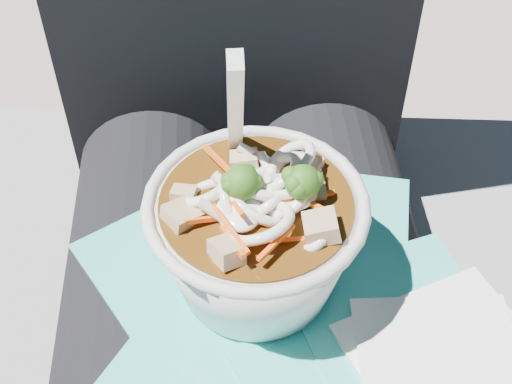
{
  "coord_description": "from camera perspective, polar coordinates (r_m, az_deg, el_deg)",
  "views": [
    {
      "loc": [
        -0.02,
        -0.32,
        1.05
      ],
      "look_at": [
        0.0,
        0.01,
        0.71
      ],
      "focal_mm": 50.0,
      "sensor_mm": 36.0,
      "label": 1
    }
  ],
  "objects": [
    {
      "name": "napkins",
      "position": [
        0.52,
        15.26,
        -13.27
      ],
      "size": [
        0.16,
        0.16,
        0.01
      ],
      "color": "white",
      "rests_on": "plastic_bag"
    },
    {
      "name": "udon_bowl",
      "position": [
        0.51,
        0.07,
        -3.16
      ],
      "size": [
        0.17,
        0.17,
        0.2
      ],
      "color": "silver",
      "rests_on": "plastic_bag"
    },
    {
      "name": "person_body",
      "position": [
        0.65,
        -0.87,
        -4.27
      ],
      "size": [
        0.34,
        0.94,
        0.99
      ],
      "color": "black",
      "rests_on": "ground"
    },
    {
      "name": "plastic_bag",
      "position": [
        0.53,
        3.0,
        -12.02
      ],
      "size": [
        0.33,
        0.37,
        0.02
      ],
      "color": "#2BB6AA",
      "rests_on": "lap"
    },
    {
      "name": "lap",
      "position": [
        0.62,
        -0.36,
        -12.47
      ],
      "size": [
        0.33,
        0.48,
        0.15
      ],
      "color": "black",
      "rests_on": "stone_ledge"
    },
    {
      "name": "stone_ledge",
      "position": [
        0.96,
        -0.85,
        -13.84
      ],
      "size": [
        1.05,
        0.6,
        0.44
      ],
      "primitive_type": "cube",
      "rotation": [
        0.0,
        0.0,
        -0.11
      ],
      "color": "slate",
      "rests_on": "ground"
    }
  ]
}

